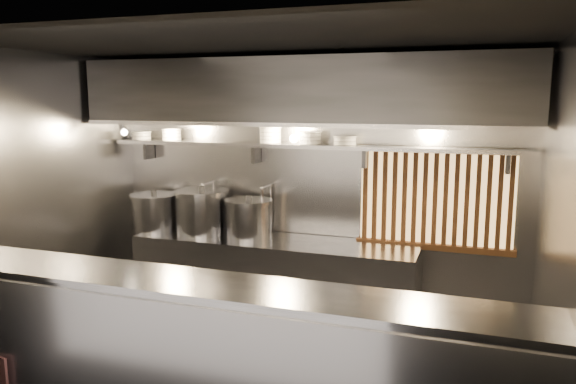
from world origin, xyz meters
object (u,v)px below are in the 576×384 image
Objects in this scene: stock_pot_mid at (202,211)px; stock_pot_right at (249,218)px; heat_lamp at (123,127)px; stock_pot_left at (155,212)px; pendant_bulb at (294,138)px.

stock_pot_mid is 1.15× the size of stock_pot_right.
heat_lamp is at bearing -156.43° from stock_pot_mid.
heat_lamp is 1.02m from stock_pot_left.
pendant_bulb is (1.80, 0.35, -0.11)m from heat_lamp.
stock_pot_right reaches higher than stock_pot_left.
stock_pot_right is (-0.49, -0.05, -0.86)m from pendant_bulb.
pendant_bulb is at bearing 11.00° from heat_lamp.
pendant_bulb is at bearing 1.37° from stock_pot_mid.
stock_pot_right is (1.31, 0.30, -0.96)m from heat_lamp.
pendant_bulb is 0.31× the size of stock_pot_right.
pendant_bulb is 0.99m from stock_pot_right.
stock_pot_left is at bearing -177.65° from pendant_bulb.
heat_lamp is at bearing -120.15° from stock_pot_left.
stock_pot_right is at bearing 0.98° from stock_pot_left.
pendant_bulb reaches higher than stock_pot_mid.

